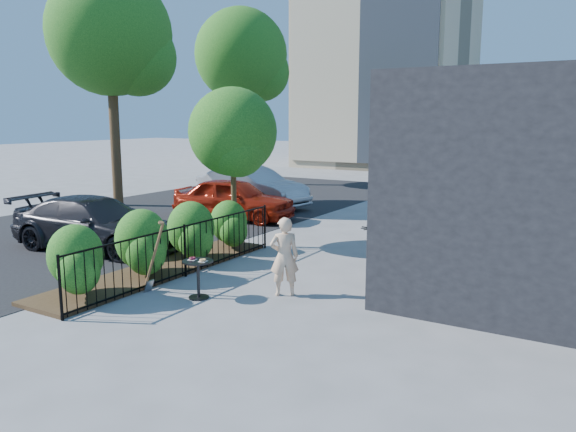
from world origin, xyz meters
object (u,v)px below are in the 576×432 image
Objects in this scene: street_tree_far at (242,61)px; car_silver at (252,187)px; woman at (284,257)px; street_tree_near at (110,41)px; patio_tree at (234,137)px; car_red at (234,199)px; cafe_table at (198,272)px; shovel at (153,261)px; car_darkgrey at (96,224)px.

car_silver is (4.42, -5.69, -5.18)m from street_tree_far.
street_tree_near is at bearing -65.13° from woman.
patio_tree is at bearing -22.57° from street_tree_near.
street_tree_near is 7.19m from car_silver.
cafe_table is at bearing -156.24° from car_red.
street_tree_far is at bearing 122.71° from cafe_table.
shovel is (8.68, -7.11, -5.29)m from street_tree_near.
street_tree_far is at bearing -88.47° from woman.
patio_tree is 0.87× the size of car_darkgrey.
car_darkgrey is (-4.65, 1.67, 0.17)m from cafe_table.
car_red is at bearing -149.43° from car_silver.
car_darkgrey is at bearing 160.25° from cafe_table.
shovel is at bearing -147.01° from car_silver.
car_silver is at bearing 27.56° from street_tree_near.
street_tree_near is 5.82× the size of shovel.
car_silver is (-3.28, 5.51, -2.03)m from patio_tree.
woman is 10.47m from car_silver.
woman is at bearing -28.87° from street_tree_near.
street_tree_far reaches higher than car_red.
woman reaches higher than cafe_table.
cafe_table is 0.17× the size of car_silver.
car_darkgrey is at bearing -69.58° from street_tree_far.
woman reaches higher than car_red.
cafe_table is 8.01m from car_red.
car_darkgrey is at bearing 167.12° from car_red.
street_tree_far is 1.86× the size of car_silver.
car_darkgrey is (-2.77, -2.05, -2.11)m from patio_tree.
street_tree_near is at bearing -90.00° from street_tree_far.
car_silver is 0.99× the size of car_darkgrey.
shovel is at bearing -39.34° from street_tree_near.
street_tree_far reaches higher than shovel.
cafe_table is 0.17× the size of car_darkgrey.
patio_tree is at bearing 116.83° from cafe_table.
shovel is at bearing -75.95° from patio_tree.
woman is (1.25, 0.95, 0.25)m from cafe_table.
patio_tree is at bearing 104.05° from shovel.
car_red is at bearing -83.43° from woman.
cafe_table is 4.94m from car_darkgrey.
car_red is at bearing -56.36° from street_tree_far.
street_tree_near is 1.86× the size of car_silver.
street_tree_near is 13.01m from cafe_table.
shovel is (0.98, -3.91, -2.14)m from patio_tree.
car_silver is at bearing -52.15° from street_tree_far.
car_silver is (-0.97, 2.41, 0.06)m from car_red.
patio_tree reaches higher than car_darkgrey.
car_darkgrey is at bearing -143.45° from patio_tree.
street_tree_far is (-7.70, 11.20, 3.15)m from patio_tree.
car_red is (5.39, -8.10, -5.24)m from street_tree_far.
cafe_table is (9.58, -14.92, -5.43)m from street_tree_far.
shovel is 0.32× the size of car_darkgrey.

